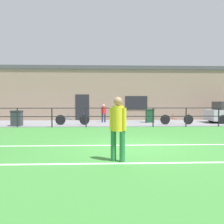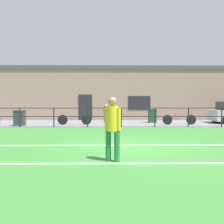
# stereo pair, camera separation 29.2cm
# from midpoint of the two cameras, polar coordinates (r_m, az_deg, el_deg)

# --- Properties ---
(ground) EXTENTS (60.00, 44.00, 0.04)m
(ground) POSITION_cam_midpoint_polar(r_m,az_deg,el_deg) (7.67, 4.20, -8.79)
(ground) COLOR #387A33
(field_line_touchline) EXTENTS (36.00, 0.11, 0.00)m
(field_line_touchline) POSITION_cam_midpoint_polar(r_m,az_deg,el_deg) (7.92, 3.99, -8.27)
(field_line_touchline) COLOR white
(field_line_touchline) RESTS_ON ground
(field_line_hash) EXTENTS (36.00, 0.11, 0.00)m
(field_line_hash) POSITION_cam_midpoint_polar(r_m,az_deg,el_deg) (5.68, 6.60, -12.60)
(field_line_hash) COLOR white
(field_line_hash) RESTS_ON ground
(pavement_strip) EXTENTS (48.00, 5.00, 0.02)m
(pavement_strip) POSITION_cam_midpoint_polar(r_m,az_deg,el_deg) (16.07, 0.78, -2.77)
(pavement_strip) COLOR slate
(pavement_strip) RESTS_ON ground
(perimeter_fence) EXTENTS (36.07, 0.07, 1.15)m
(perimeter_fence) POSITION_cam_midpoint_polar(r_m,az_deg,el_deg) (13.52, 1.34, -0.62)
(perimeter_fence) COLOR black
(perimeter_fence) RESTS_ON ground
(clubhouse_facade) EXTENTS (28.00, 2.56, 4.44)m
(clubhouse_facade) POSITION_cam_midpoint_polar(r_m,az_deg,el_deg) (19.71, 0.21, 4.66)
(clubhouse_facade) COLOR gray
(clubhouse_facade) RESTS_ON ground
(player_striker) EXTENTS (0.41, 0.28, 1.60)m
(player_striker) POSITION_cam_midpoint_polar(r_m,az_deg,el_deg) (5.66, -0.00, -3.27)
(player_striker) COLOR #237038
(player_striker) RESTS_ON ground
(spectator_child) EXTENTS (0.36, 0.23, 1.30)m
(spectator_child) POSITION_cam_midpoint_polar(r_m,az_deg,el_deg) (16.56, -2.61, -0.02)
(spectator_child) COLOR #232D4C
(spectator_child) RESTS_ON pavement_strip
(bicycle_parked_1) EXTENTS (2.18, 0.04, 0.74)m
(bicycle_parked_1) POSITION_cam_midpoint_polar(r_m,az_deg,el_deg) (15.45, 15.38, -1.79)
(bicycle_parked_1) COLOR black
(bicycle_parked_1) RESTS_ON pavement_strip
(bicycle_parked_2) EXTENTS (2.17, 0.04, 0.74)m
(bicycle_parked_2) POSITION_cam_midpoint_polar(r_m,az_deg,el_deg) (14.87, -10.45, -1.89)
(bicycle_parked_2) COLOR black
(bicycle_parked_2) RESTS_ON pavement_strip
(trash_bin_0) EXTENTS (0.63, 0.54, 0.95)m
(trash_bin_0) POSITION_cam_midpoint_polar(r_m,az_deg,el_deg) (15.23, -23.24, -1.41)
(trash_bin_0) COLOR #33383D
(trash_bin_0) RESTS_ON pavement_strip
(trash_bin_1) EXTENTS (0.58, 0.49, 0.96)m
(trash_bin_1) POSITION_cam_midpoint_polar(r_m,az_deg,el_deg) (16.58, 8.94, -0.92)
(trash_bin_1) COLOR #194C28
(trash_bin_1) RESTS_ON pavement_strip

